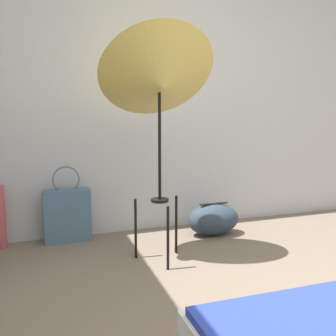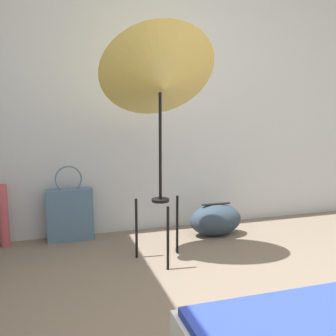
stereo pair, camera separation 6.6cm
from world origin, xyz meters
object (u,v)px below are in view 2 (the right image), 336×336
(paper_roll, at_px, (4,216))
(duffel_bag, at_px, (216,220))
(photo_umbrella, at_px, (160,81))
(tote_bag, at_px, (70,214))

(paper_roll, bearing_deg, duffel_bag, -8.20)
(duffel_bag, bearing_deg, photo_umbrella, -147.65)
(tote_bag, relative_size, duffel_bag, 1.36)
(photo_umbrella, relative_size, duffel_bag, 3.56)
(duffel_bag, distance_m, paper_roll, 1.79)
(duffel_bag, relative_size, paper_roll, 0.92)
(photo_umbrella, relative_size, paper_roll, 3.28)
(tote_bag, bearing_deg, paper_roll, 178.93)
(photo_umbrella, distance_m, duffel_bag, 1.39)
(photo_umbrella, height_order, tote_bag, photo_umbrella)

